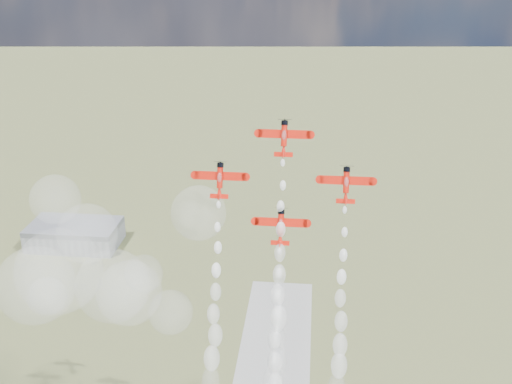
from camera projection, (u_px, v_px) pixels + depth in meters
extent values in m
cube|color=gray|center=(75.00, 237.00, 340.15)|extent=(50.00, 28.00, 10.00)
cube|color=#595B60|center=(74.00, 227.00, 337.66)|extent=(50.00, 28.00, 3.00)
cylinder|color=red|center=(284.00, 135.00, 134.84)|extent=(1.35, 3.13, 5.17)
cylinder|color=black|center=(285.00, 123.00, 134.81)|extent=(1.55, 1.80, 1.48)
cube|color=red|center=(284.00, 134.00, 135.18)|extent=(11.80, 0.92, 1.87)
cube|color=white|center=(270.00, 134.00, 135.58)|extent=(4.64, 0.23, 0.50)
cube|color=white|center=(298.00, 135.00, 135.00)|extent=(4.64, 0.23, 0.50)
cube|color=red|center=(283.00, 154.00, 134.76)|extent=(4.26, 0.50, 1.03)
cube|color=red|center=(283.00, 155.00, 134.04)|extent=(0.14, 2.00, 1.78)
ellipsoid|color=silver|center=(284.00, 135.00, 134.31)|extent=(1.06, 1.78, 2.58)
cone|color=red|center=(284.00, 151.00, 134.84)|extent=(1.35, 2.20, 2.84)
cylinder|color=red|center=(220.00, 177.00, 136.29)|extent=(1.35, 3.13, 5.17)
cylinder|color=black|center=(220.00, 165.00, 136.25)|extent=(1.55, 1.80, 1.48)
cube|color=red|center=(220.00, 176.00, 136.62)|extent=(11.80, 0.92, 1.87)
cube|color=white|center=(206.00, 175.00, 137.03)|extent=(4.64, 0.23, 0.50)
cube|color=white|center=(234.00, 176.00, 136.44)|extent=(4.64, 0.23, 0.50)
cube|color=red|center=(219.00, 196.00, 136.20)|extent=(4.26, 0.50, 1.03)
cube|color=red|center=(219.00, 197.00, 135.48)|extent=(0.14, 2.00, 1.78)
ellipsoid|color=silver|center=(220.00, 178.00, 135.76)|extent=(1.06, 1.78, 2.58)
cone|color=red|center=(219.00, 193.00, 136.29)|extent=(1.35, 2.20, 2.84)
cylinder|color=red|center=(346.00, 182.00, 133.67)|extent=(1.35, 3.13, 5.17)
cylinder|color=black|center=(347.00, 170.00, 133.63)|extent=(1.55, 1.80, 1.48)
cube|color=red|center=(346.00, 180.00, 134.00)|extent=(11.80, 0.92, 1.87)
cube|color=white|center=(332.00, 180.00, 134.41)|extent=(4.64, 0.23, 0.50)
cube|color=white|center=(361.00, 181.00, 133.82)|extent=(4.64, 0.23, 0.50)
cube|color=red|center=(346.00, 201.00, 133.58)|extent=(4.26, 0.50, 1.03)
cube|color=red|center=(346.00, 202.00, 132.86)|extent=(0.14, 2.00, 1.78)
ellipsoid|color=silver|center=(346.00, 182.00, 133.14)|extent=(1.06, 1.78, 2.58)
cone|color=red|center=(346.00, 198.00, 133.67)|extent=(1.35, 2.20, 2.84)
cylinder|color=red|center=(281.00, 224.00, 135.11)|extent=(1.35, 3.13, 5.17)
cylinder|color=black|center=(281.00, 212.00, 135.07)|extent=(1.55, 1.80, 1.48)
cube|color=red|center=(281.00, 222.00, 135.44)|extent=(11.80, 0.92, 1.87)
cube|color=white|center=(267.00, 222.00, 135.85)|extent=(4.64, 0.23, 0.50)
cube|color=white|center=(295.00, 223.00, 135.27)|extent=(4.64, 0.23, 0.50)
cube|color=red|center=(280.00, 243.00, 135.02)|extent=(4.26, 0.50, 1.03)
cube|color=red|center=(280.00, 244.00, 134.30)|extent=(0.14, 2.00, 1.78)
ellipsoid|color=silver|center=(281.00, 224.00, 134.58)|extent=(1.06, 1.78, 2.58)
cone|color=red|center=(280.00, 239.00, 135.11)|extent=(1.35, 2.20, 2.84)
sphere|color=white|center=(283.00, 163.00, 134.95)|extent=(1.02, 1.02, 1.01)
sphere|color=white|center=(283.00, 185.00, 135.03)|extent=(1.40, 1.40, 1.40)
sphere|color=white|center=(281.00, 207.00, 135.02)|extent=(1.78, 1.78, 1.78)
sphere|color=white|center=(281.00, 229.00, 135.06)|extent=(2.16, 2.16, 2.16)
sphere|color=white|center=(280.00, 253.00, 135.14)|extent=(2.55, 2.55, 2.55)
sphere|color=white|center=(279.00, 275.00, 135.07)|extent=(2.93, 2.93, 2.93)
sphere|color=white|center=(278.00, 295.00, 135.28)|extent=(3.31, 3.31, 3.31)
sphere|color=white|center=(279.00, 318.00, 135.23)|extent=(3.70, 3.70, 3.70)
sphere|color=white|center=(276.00, 338.00, 135.41)|extent=(4.08, 4.08, 4.08)
sphere|color=white|center=(277.00, 362.00, 135.87)|extent=(4.47, 4.46, 4.47)
sphere|color=white|center=(273.00, 384.00, 135.97)|extent=(4.85, 4.85, 4.85)
sphere|color=white|center=(219.00, 205.00, 136.30)|extent=(1.02, 1.02, 1.01)
sphere|color=white|center=(218.00, 227.00, 136.35)|extent=(1.40, 1.40, 1.40)
sphere|color=white|center=(218.00, 248.00, 136.64)|extent=(1.78, 1.78, 1.78)
sphere|color=white|center=(216.00, 270.00, 136.42)|extent=(2.16, 2.16, 2.16)
sphere|color=white|center=(216.00, 292.00, 136.58)|extent=(2.55, 2.55, 2.55)
sphere|color=white|center=(213.00, 314.00, 136.59)|extent=(2.93, 2.93, 2.93)
sphere|color=white|center=(215.00, 335.00, 136.62)|extent=(3.31, 3.31, 3.31)
sphere|color=white|center=(212.00, 358.00, 136.67)|extent=(3.70, 3.70, 3.70)
sphere|color=white|center=(211.00, 381.00, 136.82)|extent=(4.08, 4.08, 4.08)
sphere|color=white|center=(345.00, 210.00, 133.69)|extent=(1.02, 1.02, 1.01)
sphere|color=white|center=(345.00, 232.00, 133.73)|extent=(1.40, 1.40, 1.40)
sphere|color=white|center=(343.00, 255.00, 133.73)|extent=(1.78, 1.78, 1.78)
sphere|color=white|center=(342.00, 277.00, 133.90)|extent=(2.16, 2.16, 2.16)
sphere|color=white|center=(340.00, 298.00, 134.33)|extent=(2.55, 2.55, 2.55)
sphere|color=white|center=(341.00, 321.00, 133.96)|extent=(2.93, 2.93, 2.93)
sphere|color=white|center=(340.00, 345.00, 134.17)|extent=(3.31, 3.31, 3.31)
sphere|color=white|center=(339.00, 365.00, 134.18)|extent=(3.70, 3.70, 3.70)
sphere|color=white|center=(279.00, 251.00, 135.25)|extent=(1.02, 1.02, 1.01)
sphere|color=white|center=(279.00, 273.00, 135.25)|extent=(1.40, 1.40, 1.40)
sphere|color=white|center=(278.00, 296.00, 135.43)|extent=(1.78, 1.78, 1.78)
sphere|color=white|center=(277.00, 316.00, 135.55)|extent=(2.16, 2.16, 2.16)
sphere|color=white|center=(275.00, 340.00, 135.22)|extent=(2.55, 2.55, 2.55)
sphere|color=white|center=(276.00, 361.00, 135.62)|extent=(2.93, 2.93, 2.93)
sphere|color=white|center=(276.00, 384.00, 135.23)|extent=(3.32, 3.31, 3.31)
sphere|color=white|center=(144.00, 274.00, 168.00)|extent=(10.85, 10.85, 10.85)
sphere|color=white|center=(55.00, 200.00, 164.92)|extent=(13.90, 13.90, 13.90)
sphere|color=white|center=(47.00, 296.00, 182.17)|extent=(11.93, 11.93, 11.93)
sphere|color=white|center=(36.00, 285.00, 163.29)|extent=(21.46, 21.46, 21.46)
sphere|color=white|center=(199.00, 213.00, 149.55)|extent=(13.96, 13.96, 13.96)
sphere|color=white|center=(171.00, 312.00, 165.28)|extent=(12.40, 12.40, 12.40)
sphere|color=white|center=(59.00, 271.00, 150.60)|extent=(21.73, 21.73, 21.73)
sphere|color=white|center=(87.00, 234.00, 166.01)|extent=(16.86, 16.86, 16.86)
sphere|color=white|center=(113.00, 286.00, 158.79)|extent=(19.73, 19.73, 19.73)
sphere|color=white|center=(129.00, 293.00, 151.73)|extent=(16.62, 16.62, 16.62)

